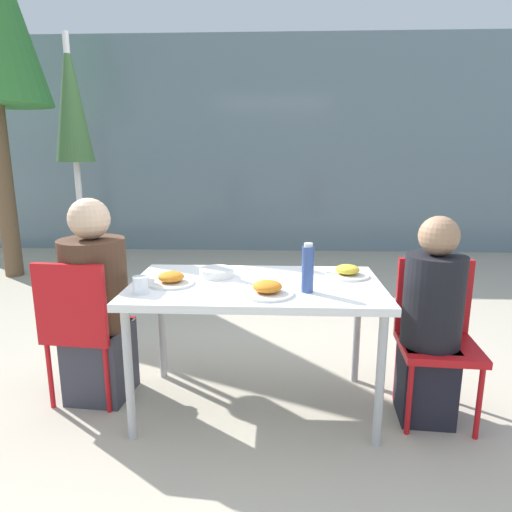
% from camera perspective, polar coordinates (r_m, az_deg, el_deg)
% --- Properties ---
extents(ground_plane, '(24.00, 24.00, 0.00)m').
position_cam_1_polar(ground_plane, '(2.76, 0.00, -18.23)').
color(ground_plane, '#B2A893').
extents(building_facade, '(10.00, 0.20, 3.00)m').
position_cam_1_polar(building_facade, '(6.72, 1.73, 13.50)').
color(building_facade, slate).
rests_on(building_facade, ground).
extents(dining_table, '(1.35, 0.78, 0.74)m').
position_cam_1_polar(dining_table, '(2.48, 0.00, -4.77)').
color(dining_table, white).
rests_on(dining_table, ground).
extents(chair_left, '(0.43, 0.43, 0.85)m').
position_cam_1_polar(chair_left, '(2.77, -20.92, -7.64)').
color(chair_left, red).
rests_on(chair_left, ground).
extents(person_left, '(0.37, 0.37, 1.18)m').
position_cam_1_polar(person_left, '(2.80, -19.33, -6.08)').
color(person_left, '#383842').
rests_on(person_left, ground).
extents(chair_right, '(0.43, 0.43, 0.85)m').
position_cam_1_polar(chair_right, '(2.70, 21.57, -8.28)').
color(chair_right, red).
rests_on(chair_right, ground).
extents(person_right, '(0.31, 0.31, 1.12)m').
position_cam_1_polar(person_right, '(2.60, 21.00, -8.18)').
color(person_right, black).
rests_on(person_right, ground).
extents(closed_umbrella, '(0.36, 0.36, 2.24)m').
position_cam_1_polar(closed_umbrella, '(3.66, -21.88, 14.81)').
color(closed_umbrella, '#333333').
rests_on(closed_umbrella, ground).
extents(plate_0, '(0.25, 0.25, 0.07)m').
position_cam_1_polar(plate_0, '(2.64, 11.36, -1.99)').
color(plate_0, white).
rests_on(plate_0, dining_table).
extents(plate_1, '(0.26, 0.26, 0.07)m').
position_cam_1_polar(plate_1, '(2.26, 1.44, -4.21)').
color(plate_1, white).
rests_on(plate_1, dining_table).
extents(plate_2, '(0.25, 0.25, 0.07)m').
position_cam_1_polar(plate_2, '(2.48, -10.56, -2.91)').
color(plate_2, white).
rests_on(plate_2, dining_table).
extents(bottle, '(0.06, 0.06, 0.25)m').
position_cam_1_polar(bottle, '(2.30, 6.48, -1.57)').
color(bottle, '#334C8E').
rests_on(bottle, dining_table).
extents(drinking_cup, '(0.07, 0.07, 0.09)m').
position_cam_1_polar(drinking_cup, '(2.34, -14.25, -3.55)').
color(drinking_cup, white).
rests_on(drinking_cup, dining_table).
extents(salad_bowl, '(0.20, 0.20, 0.05)m').
position_cam_1_polar(salad_bowl, '(2.60, -4.92, -2.06)').
color(salad_bowl, white).
rests_on(salad_bowl, dining_table).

